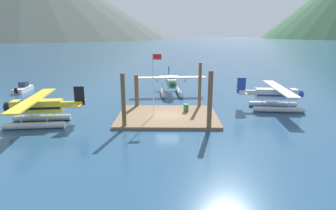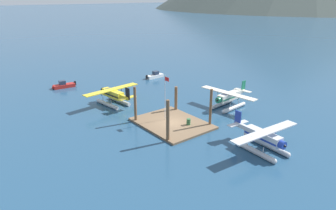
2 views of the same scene
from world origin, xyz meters
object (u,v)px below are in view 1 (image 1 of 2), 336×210
object	(u,v)px
seaplane_silver_stbd_fwd	(276,97)
boat_white_open_west	(23,88)
flagpole	(154,77)
seaplane_cream_bow_centre	(171,84)
seaplane_yellow_port_aft	(37,110)
fuel_drum	(186,108)

from	to	relation	value
seaplane_silver_stbd_fwd	boat_white_open_west	bearing A→B (deg)	164.17
flagpole	boat_white_open_west	bearing A→B (deg)	147.47
seaplane_cream_bow_centre	boat_white_open_west	bearing A→B (deg)	175.37
flagpole	seaplane_silver_stbd_fwd	distance (m)	15.13
seaplane_yellow_port_aft	fuel_drum	bearing A→B (deg)	14.53
flagpole	seaplane_cream_bow_centre	size ratio (longest dim) A/B	0.64
fuel_drum	seaplane_cream_bow_centre	xyz separation A→B (m)	(-1.74, 10.45, 0.84)
seaplane_silver_stbd_fwd	boat_white_open_west	xyz separation A→B (m)	(-36.05, 10.22, -1.09)
seaplane_yellow_port_aft	boat_white_open_west	world-z (taller)	seaplane_yellow_port_aft
seaplane_silver_stbd_fwd	fuel_drum	bearing A→B (deg)	-168.98
seaplane_cream_bow_centre	boat_white_open_west	size ratio (longest dim) A/B	2.14
seaplane_cream_bow_centre	boat_white_open_west	world-z (taller)	seaplane_cream_bow_centre
seaplane_cream_bow_centre	seaplane_silver_stbd_fwd	size ratio (longest dim) A/B	1.00
boat_white_open_west	fuel_drum	bearing A→B (deg)	-26.16
seaplane_silver_stbd_fwd	boat_white_open_west	size ratio (longest dim) A/B	2.14
seaplane_cream_bow_centre	fuel_drum	bearing A→B (deg)	-80.52
seaplane_yellow_port_aft	seaplane_silver_stbd_fwd	xyz separation A→B (m)	(25.99, 6.03, 0.00)
flagpole	boat_white_open_west	world-z (taller)	flagpole
seaplane_yellow_port_aft	boat_white_open_west	bearing A→B (deg)	121.76
seaplane_cream_bow_centre	boat_white_open_west	distance (m)	23.49
seaplane_yellow_port_aft	boat_white_open_west	size ratio (longest dim) A/B	2.14
seaplane_yellow_port_aft	flagpole	bearing A→B (deg)	12.00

